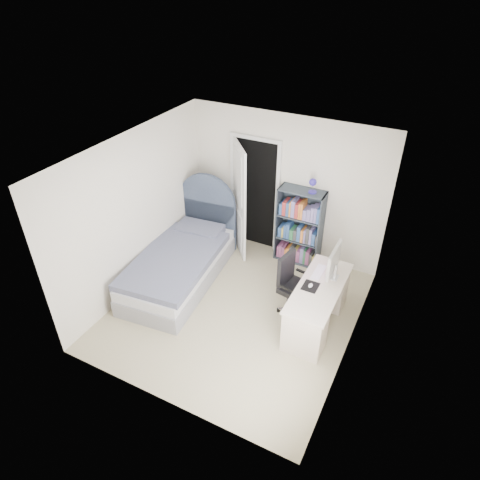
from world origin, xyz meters
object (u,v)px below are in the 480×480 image
at_px(bed, 182,261).
at_px(bookcase, 300,229).
at_px(desk, 318,304).
at_px(office_chair, 292,282).
at_px(nightstand, 219,222).
at_px(floor_lamp, 240,215).

relative_size(bed, bookcase, 1.49).
xyz_separation_m(bookcase, desk, (0.79, -1.37, -0.24)).
bearing_deg(office_chair, nightstand, 148.31).
xyz_separation_m(nightstand, desk, (2.33, -1.28, -0.00)).
bearing_deg(office_chair, bookcase, 105.77).
bearing_deg(bed, bookcase, 40.97).
xyz_separation_m(floor_lamp, desk, (1.96, -1.42, -0.19)).
relative_size(nightstand, desk, 0.41).
height_order(bookcase, desk, bookcase).
xyz_separation_m(bookcase, office_chair, (0.35, -1.26, -0.09)).
height_order(nightstand, floor_lamp, floor_lamp).
height_order(bed, office_chair, bed).
distance_m(bed, bookcase, 2.05).
height_order(floor_lamp, bookcase, bookcase).
relative_size(bookcase, desk, 1.12).
bearing_deg(floor_lamp, bookcase, -2.60).
relative_size(floor_lamp, desk, 0.98).
xyz_separation_m(floor_lamp, office_chair, (1.52, -1.31, -0.04)).
distance_m(floor_lamp, desk, 2.43).
bearing_deg(floor_lamp, desk, -35.94).
relative_size(desk, office_chair, 1.47).
xyz_separation_m(bed, floor_lamp, (0.36, 1.38, 0.26)).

